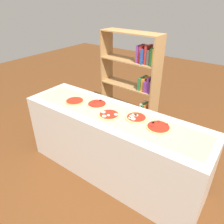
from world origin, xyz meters
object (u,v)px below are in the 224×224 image
object	(u,v)px
pizza_pepperoni_1	(97,104)
bookshelf	(137,90)
pizza_mozzarella_2	(109,115)
pizza_plain_0	(75,101)
pizza_mozzarella_3	(136,117)
pizza_pepperoni_4	(158,127)

from	to	relation	value
pizza_pepperoni_1	bookshelf	world-z (taller)	bookshelf
pizza_pepperoni_1	pizza_mozzarella_2	size ratio (longest dim) A/B	1.03
pizza_plain_0	pizza_mozzarella_3	world-z (taller)	pizza_mozzarella_3
pizza_mozzarella_2	bookshelf	size ratio (longest dim) A/B	0.15
bookshelf	pizza_mozzarella_2	bearing A→B (deg)	-76.58
pizza_plain_0	pizza_pepperoni_1	size ratio (longest dim) A/B	0.96
pizza_pepperoni_1	bookshelf	bearing A→B (deg)	88.52
pizza_mozzarella_2	bookshelf	distance (m)	1.09
pizza_plain_0	pizza_pepperoni_1	world-z (taller)	pizza_pepperoni_1
pizza_plain_0	pizza_mozzarella_3	size ratio (longest dim) A/B	0.97
pizza_pepperoni_1	pizza_mozzarella_2	world-z (taller)	pizza_mozzarella_2
pizza_pepperoni_1	pizza_pepperoni_4	xyz separation A→B (m)	(0.82, -0.03, -0.00)
pizza_pepperoni_4	bookshelf	xyz separation A→B (m)	(-0.80, 0.95, -0.14)
bookshelf	pizza_pepperoni_1	bearing A→B (deg)	-91.48
pizza_plain_0	pizza_mozzarella_2	distance (m)	0.55
pizza_plain_0	pizza_pepperoni_4	size ratio (longest dim) A/B	0.95
pizza_pepperoni_4	bookshelf	size ratio (longest dim) A/B	0.15
pizza_mozzarella_2	pizza_mozzarella_3	distance (m)	0.30
pizza_pepperoni_1	bookshelf	distance (m)	0.94
pizza_plain_0	bookshelf	world-z (taller)	bookshelf
pizza_mozzarella_2	pizza_pepperoni_4	bearing A→B (deg)	10.00
pizza_plain_0	bookshelf	xyz separation A→B (m)	(0.30, 1.03, -0.14)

